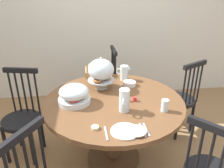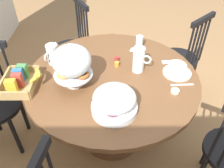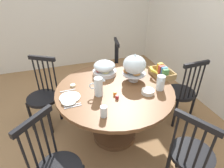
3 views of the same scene
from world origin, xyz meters
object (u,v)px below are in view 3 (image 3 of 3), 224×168
at_px(china_plate_small, 69,101).
at_px(fruit_platter_covered, 104,68).
at_px(cereal_basket, 161,72).
at_px(pastry_stand_with_dome, 134,66).
at_px(windsor_chair_by_cabinet, 108,72).
at_px(drinking_glass, 104,111).
at_px(orange_juice_pitcher, 98,87).
at_px(milk_pitcher, 161,83).
at_px(china_plate_large, 70,97).
at_px(windsor_chair_facing_door, 43,97).
at_px(windsor_chair_near_window, 181,93).
at_px(dining_table, 115,101).
at_px(windsor_chair_host_seat, 191,156).
at_px(cereal_bowl, 148,92).
at_px(butter_dish, 73,85).

bearing_deg(china_plate_small, fruit_platter_covered, 133.02).
bearing_deg(cereal_basket, pastry_stand_with_dome, -88.51).
height_order(windsor_chair_by_cabinet, fruit_platter_covered, windsor_chair_by_cabinet).
xyz_separation_m(cereal_basket, china_plate_small, (0.22, -1.19, -0.03)).
bearing_deg(drinking_glass, orange_juice_pitcher, 173.06).
bearing_deg(windsor_chair_by_cabinet, milk_pitcher, 13.39).
relative_size(cereal_basket, china_plate_large, 1.44).
bearing_deg(windsor_chair_facing_door, cereal_basket, 74.64).
relative_size(orange_juice_pitcher, cereal_basket, 0.65).
relative_size(milk_pitcher, china_plate_small, 1.14).
bearing_deg(milk_pitcher, windsor_chair_near_window, 111.87).
bearing_deg(china_plate_large, dining_table, 92.72).
xyz_separation_m(windsor_chair_host_seat, fruit_platter_covered, (-1.24, -0.45, 0.37)).
bearing_deg(dining_table, windsor_chair_by_cabinet, 167.44).
height_order(windsor_chair_near_window, orange_juice_pitcher, windsor_chair_near_window).
distance_m(pastry_stand_with_dome, milk_pitcher, 0.36).
xyz_separation_m(milk_pitcher, cereal_bowl, (0.04, -0.17, -0.06)).
xyz_separation_m(windsor_chair_facing_door, milk_pitcher, (0.69, 1.30, 0.36)).
bearing_deg(windsor_chair_host_seat, windsor_chair_facing_door, -137.81).
relative_size(fruit_platter_covered, cereal_bowl, 2.14).
distance_m(cereal_basket, china_plate_large, 1.18).
xyz_separation_m(windsor_chair_host_seat, drinking_glass, (-0.45, -0.68, 0.34)).
relative_size(windsor_chair_host_seat, milk_pitcher, 5.72).
height_order(windsor_chair_near_window, windsor_chair_host_seat, same).
distance_m(windsor_chair_near_window, windsor_chair_facing_door, 1.86).
bearing_deg(cereal_bowl, orange_juice_pitcher, -105.27).
height_order(fruit_platter_covered, orange_juice_pitcher, orange_juice_pitcher).
xyz_separation_m(orange_juice_pitcher, cereal_basket, (-0.18, 0.86, -0.05)).
bearing_deg(windsor_chair_host_seat, orange_juice_pitcher, -141.27).
relative_size(orange_juice_pitcher, cereal_bowl, 1.47).
height_order(windsor_chair_by_cabinet, windsor_chair_facing_door, same).
bearing_deg(butter_dish, china_plate_large, -16.10).
height_order(windsor_chair_facing_door, windsor_chair_host_seat, same).
bearing_deg(milk_pitcher, dining_table, -110.00).
xyz_separation_m(windsor_chair_near_window, china_plate_large, (0.05, -1.48, 0.29)).
xyz_separation_m(fruit_platter_covered, china_plate_small, (0.48, -0.52, -0.07)).
relative_size(dining_table, windsor_chair_near_window, 1.37).
xyz_separation_m(fruit_platter_covered, cereal_basket, (0.26, 0.67, -0.04)).
height_order(dining_table, milk_pitcher, milk_pitcher).
relative_size(windsor_chair_near_window, orange_juice_pitcher, 4.73).
relative_size(windsor_chair_host_seat, drinking_glass, 8.86).
relative_size(windsor_chair_near_window, china_plate_large, 4.43).
distance_m(china_plate_large, drinking_glass, 0.48).
relative_size(dining_table, windsor_chair_facing_door, 1.37).
distance_m(orange_juice_pitcher, milk_pitcher, 0.69).
bearing_deg(dining_table, china_plate_small, -78.05).
xyz_separation_m(dining_table, windsor_chair_by_cabinet, (-0.95, 0.21, -0.10)).
distance_m(windsor_chair_near_window, cereal_bowl, 0.77).
xyz_separation_m(orange_juice_pitcher, cereal_bowl, (0.14, 0.52, -0.07)).
bearing_deg(china_plate_small, windsor_chair_facing_door, -155.16).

